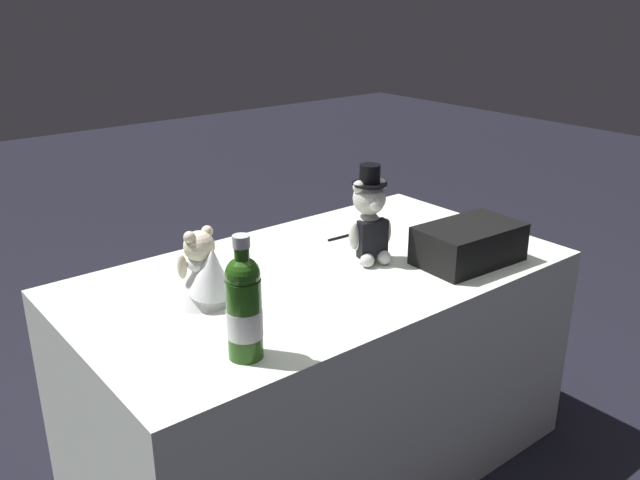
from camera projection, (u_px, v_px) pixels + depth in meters
name	position (u px, v px, depth m)	size (l,w,h in m)	color
ground_plane	(320.00, 456.00, 2.34)	(12.00, 12.00, 0.00)	black
reception_table	(320.00, 368.00, 2.22)	(1.54, 0.85, 0.71)	white
teddy_bear_groom	(370.00, 221.00, 2.12)	(0.14, 0.14, 0.31)	silver
teddy_bear_bride	(204.00, 272.00, 1.85)	(0.17, 0.21, 0.22)	white
champagne_bottle	(244.00, 307.00, 1.56)	(0.09, 0.09, 0.31)	#245013
signing_pen	(345.00, 236.00, 2.36)	(0.15, 0.02, 0.01)	black
gift_case_black	(469.00, 244.00, 2.13)	(0.34, 0.22, 0.12)	black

